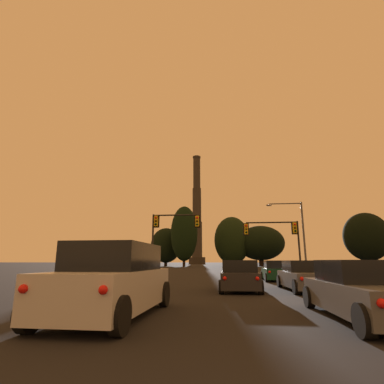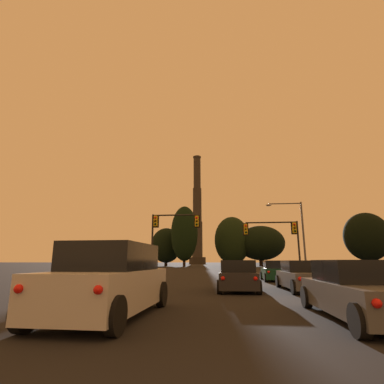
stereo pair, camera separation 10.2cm
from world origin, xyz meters
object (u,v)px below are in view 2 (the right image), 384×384
smokestack (197,220)px  sedan_right_lane_second (303,276)px  sedan_right_lane_third (361,291)px  hatchback_center_lane_second (238,277)px  hatchback_right_lane_front (275,271)px  suv_left_lane_third (110,281)px  traffic_light_overhead_left (168,228)px  street_lamp (296,228)px  traffic_light_overhead_right (279,234)px

smokestack → sedan_right_lane_second: bearing=-82.2°
sedan_right_lane_third → hatchback_center_lane_second: size_ratio=1.14×
hatchback_right_lane_front → sedan_right_lane_second: size_ratio=0.88×
suv_left_lane_third → sedan_right_lane_second: size_ratio=1.05×
hatchback_right_lane_front → traffic_light_overhead_left: bearing=148.7°
sedan_right_lane_third → street_lamp: (4.29, 25.19, 4.20)m
sedan_right_lane_second → street_lamp: 18.61m
sedan_right_lane_second → traffic_light_overhead_right: 15.31m
hatchback_right_lane_front → hatchback_center_lane_second: bearing=-109.5°
hatchback_center_lane_second → sedan_right_lane_second: bearing=10.0°
sedan_right_lane_third → sedan_right_lane_second: bearing=87.0°
hatchback_center_lane_second → traffic_light_overhead_right: size_ratio=0.75×
sedan_right_lane_third → hatchback_right_lane_front: (0.21, 14.78, -0.00)m
hatchback_center_lane_second → street_lamp: (7.06, 18.23, 4.21)m
smokestack → traffic_light_overhead_left: bearing=-86.1°
traffic_light_overhead_right → sedan_right_lane_second: bearing=-95.8°
sedan_right_lane_second → traffic_light_overhead_right: bearing=83.6°
sedan_right_lane_second → sedan_right_lane_third: bearing=-93.8°
sedan_right_lane_third → street_lamp: street_lamp is taller
traffic_light_overhead_left → suv_left_lane_third: bearing=-83.0°
sedan_right_lane_second → traffic_light_overhead_right: size_ratio=0.85×
smokestack → street_lamp: bearing=-78.9°
traffic_light_overhead_right → street_lamp: (2.39, 2.85, 0.84)m
suv_left_lane_third → traffic_light_overhead_right: (8.24, 22.65, 3.13)m
sedan_right_lane_second → smokestack: (-16.78, 122.95, 19.50)m
suv_left_lane_third → traffic_light_overhead_right: bearing=71.2°
traffic_light_overhead_left → traffic_light_overhead_right: traffic_light_overhead_left is taller
sedan_right_lane_third → traffic_light_overhead_left: traffic_light_overhead_left is taller
traffic_light_overhead_left → traffic_light_overhead_right: size_ratio=1.07×
street_lamp → smokestack: (-20.67, 105.24, 15.29)m
hatchback_center_lane_second → traffic_light_overhead_right: (4.67, 15.37, 3.37)m
smokestack → suv_left_lane_third: bearing=-85.6°
sedan_right_lane_third → hatchback_right_lane_front: 14.78m
suv_left_lane_third → hatchback_right_lane_front: bearing=67.7°
traffic_light_overhead_right → street_lamp: 3.82m
traffic_light_overhead_right → hatchback_center_lane_second: bearing=-106.9°
suv_left_lane_third → sedan_right_lane_second: (6.74, 7.80, -0.23)m
hatchback_right_lane_front → sedan_right_lane_second: hatchback_right_lane_front is taller
sedan_right_lane_third → sedan_right_lane_second: same height
hatchback_right_lane_front → traffic_light_overhead_left: traffic_light_overhead_left is taller
sedan_right_lane_second → street_lamp: street_lamp is taller
traffic_light_overhead_right → traffic_light_overhead_left: bearing=-171.0°
suv_left_lane_third → street_lamp: street_lamp is taller
sedan_right_lane_third → traffic_light_overhead_left: bearing=113.4°
sedan_right_lane_third → traffic_light_overhead_left: 22.78m
hatchback_right_lane_front → street_lamp: 11.95m
hatchback_right_lane_front → traffic_light_overhead_left: size_ratio=0.70×
suv_left_lane_third → street_lamp: bearing=68.5°
traffic_light_overhead_left → street_lamp: bearing=19.1°
sedan_right_lane_third → traffic_light_overhead_right: bearing=85.2°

